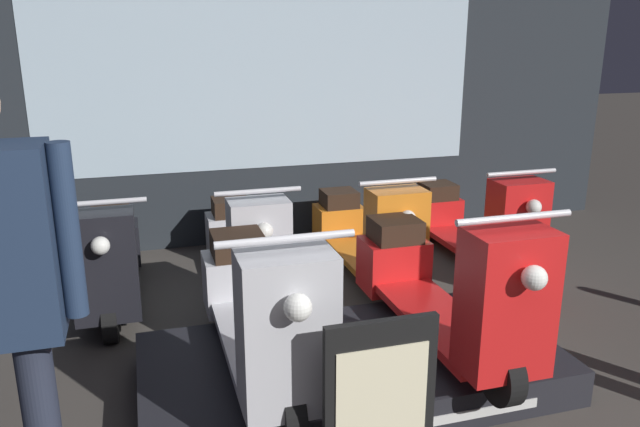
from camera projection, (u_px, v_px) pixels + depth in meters
The scene contains 9 objects.
shop_wall_back at pixel (264, 67), 5.51m from camera, with size 7.14×0.09×3.20m.
display_platform at pixel (351, 368), 3.46m from camera, with size 2.28×1.13×0.20m.
scooter_display_left at pixel (261, 310), 3.13m from camera, with size 0.56×1.69×0.93m.
scooter_display_right at pixel (445, 287), 3.41m from camera, with size 0.56×1.69×0.93m.
scooter_backrow_0 at pixel (110, 259), 4.42m from camera, with size 0.56×1.69×0.93m.
scooter_backrow_1 at pixel (245, 246), 4.68m from camera, with size 0.56×1.69×0.93m.
scooter_backrow_2 at pixel (367, 234), 4.95m from camera, with size 0.56×1.69×0.93m.
scooter_backrow_3 at pixel (476, 224), 5.21m from camera, with size 0.56×1.69×0.93m.
price_sign_board at pixel (379, 416), 2.48m from camera, with size 0.46×0.04×0.85m.
Camera 1 is at (-1.13, -1.58, 1.90)m, focal length 35.00 mm.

